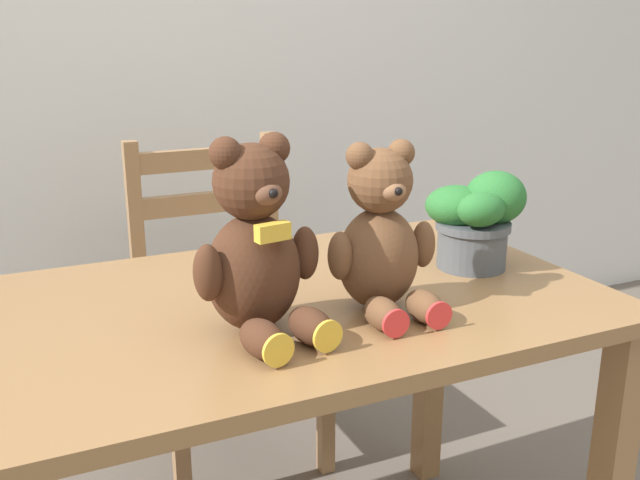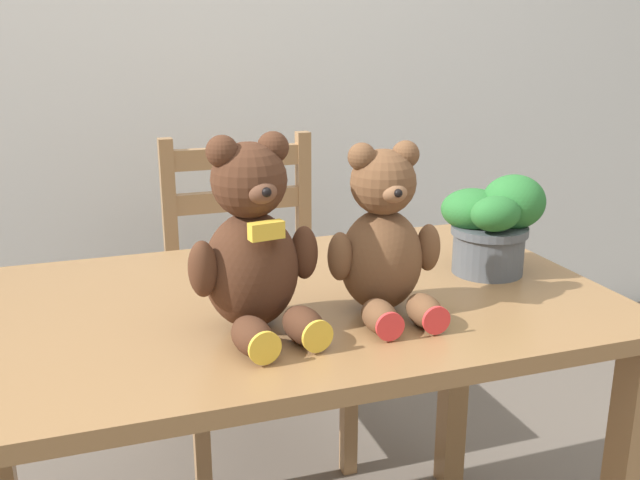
{
  "view_description": "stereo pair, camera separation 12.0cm",
  "coord_description": "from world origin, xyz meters",
  "px_view_note": "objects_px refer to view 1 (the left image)",
  "views": [
    {
      "loc": [
        -0.44,
        -0.79,
        1.21
      ],
      "look_at": [
        0.04,
        0.26,
        0.87
      ],
      "focal_mm": 40.0,
      "sensor_mm": 36.0,
      "label": 1
    },
    {
      "loc": [
        -0.33,
        -0.83,
        1.21
      ],
      "look_at": [
        0.04,
        0.26,
        0.87
      ],
      "focal_mm": 40.0,
      "sensor_mm": 36.0,
      "label": 2
    }
  ],
  "objects_px": {
    "teddy_bear_left": "(256,250)",
    "potted_plant": "(476,218)",
    "teddy_bear_right": "(381,239)",
    "wooden_chair_behind": "(224,297)"
  },
  "relations": [
    {
      "from": "wooden_chair_behind",
      "to": "potted_plant",
      "type": "bearing_deg",
      "value": 116.03
    },
    {
      "from": "teddy_bear_left",
      "to": "potted_plant",
      "type": "distance_m",
      "value": 0.54
    },
    {
      "from": "teddy_bear_left",
      "to": "teddy_bear_right",
      "type": "height_order",
      "value": "teddy_bear_left"
    },
    {
      "from": "potted_plant",
      "to": "wooden_chair_behind",
      "type": "bearing_deg",
      "value": 116.03
    },
    {
      "from": "wooden_chair_behind",
      "to": "potted_plant",
      "type": "height_order",
      "value": "potted_plant"
    },
    {
      "from": "wooden_chair_behind",
      "to": "teddy_bear_left",
      "type": "distance_m",
      "value": 0.93
    },
    {
      "from": "teddy_bear_left",
      "to": "teddy_bear_right",
      "type": "relative_size",
      "value": 1.08
    },
    {
      "from": "teddy_bear_right",
      "to": "potted_plant",
      "type": "distance_m",
      "value": 0.32
    },
    {
      "from": "teddy_bear_left",
      "to": "teddy_bear_right",
      "type": "bearing_deg",
      "value": 170.8
    },
    {
      "from": "teddy_bear_left",
      "to": "potted_plant",
      "type": "xyz_separation_m",
      "value": [
        0.52,
        0.12,
        -0.03
      ]
    }
  ]
}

